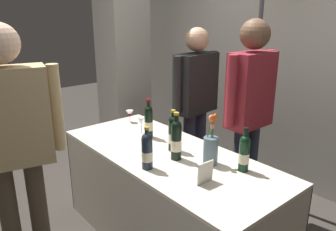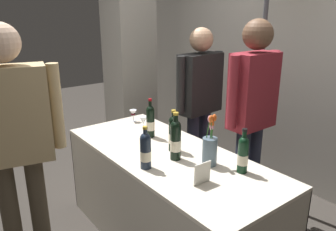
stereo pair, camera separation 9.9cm
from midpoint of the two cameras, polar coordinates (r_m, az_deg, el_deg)
The scene contains 16 objects.
back_partition at distance 3.66m, azimuth 22.58°, elevation 8.37°, with size 7.76×0.12×2.64m, color #9E998E.
concrete_pillar at distance 4.08m, azimuth -6.15°, elevation 14.51°, with size 0.48×0.48×3.21m, color gray.
tasting_table at distance 2.64m, azimuth 1.09°, elevation -11.17°, with size 1.89×0.79×0.79m.
featured_wine_bottle at distance 2.26m, azimuth -2.63°, elevation -5.99°, with size 0.08×0.08×0.30m.
display_bottle_0 at distance 2.53m, azimuth 2.07°, elevation -3.01°, with size 0.08×0.08×0.33m.
display_bottle_1 at distance 2.27m, azimuth 14.00°, elevation -6.42°, with size 0.07×0.07×0.31m.
display_bottle_2 at distance 2.38m, azimuth 2.51°, elevation -4.12°, with size 0.08×0.08×0.36m.
display_bottle_3 at distance 2.80m, azimuth -2.04°, elevation -0.95°, with size 0.07×0.07×0.34m.
wine_glass_near_vendor at distance 2.90m, azimuth -3.29°, elevation -0.98°, with size 0.07×0.07×0.15m.
wine_glass_mid at distance 3.22m, azimuth -5.14°, elevation 0.41°, with size 0.07×0.07×0.12m.
flower_vase at distance 2.33m, azimuth 8.43°, elevation -5.55°, with size 0.10×0.10×0.37m.
brochure_stand at distance 2.10m, azimuth 7.29°, elevation -9.85°, with size 0.13×0.01×0.14m, color silver.
vendor_presenter at distance 3.35m, azimuth 6.33°, elevation 3.52°, with size 0.25×0.63×1.67m.
vendor_assistant at distance 2.85m, azimuth 15.24°, elevation 1.67°, with size 0.24×0.58×1.77m.
taster_foreground_right at distance 2.33m, azimuth -24.01°, elevation -2.68°, with size 0.32×0.62×1.77m.
booth_signpost at distance 3.21m, azimuth 16.59°, elevation 8.50°, with size 0.49×0.04×2.21m.
Camera 2 is at (1.83, -1.41, 1.83)m, focal length 35.44 mm.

